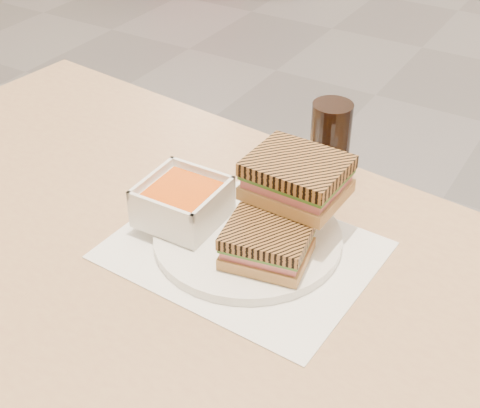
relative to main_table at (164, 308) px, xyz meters
The scene contains 7 objects.
main_table is the anchor object (origin of this frame).
tray_liner 0.16m from the main_table, 28.23° to the left, with size 0.36×0.28×0.00m.
plate 0.17m from the main_table, 36.92° to the left, with size 0.26×0.26×0.01m.
soup_bowl 0.17m from the main_table, 86.92° to the left, with size 0.11×0.11×0.06m.
panini_lower 0.22m from the main_table, 15.40° to the left, with size 0.12×0.11×0.05m.
panini_upper 0.28m from the main_table, 40.76° to the left, with size 0.13×0.11×0.06m.
cola_glass 0.35m from the main_table, 65.88° to the left, with size 0.06×0.06×0.13m.
Camera 1 is at (0.39, -2.63, 1.34)m, focal length 50.73 mm.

